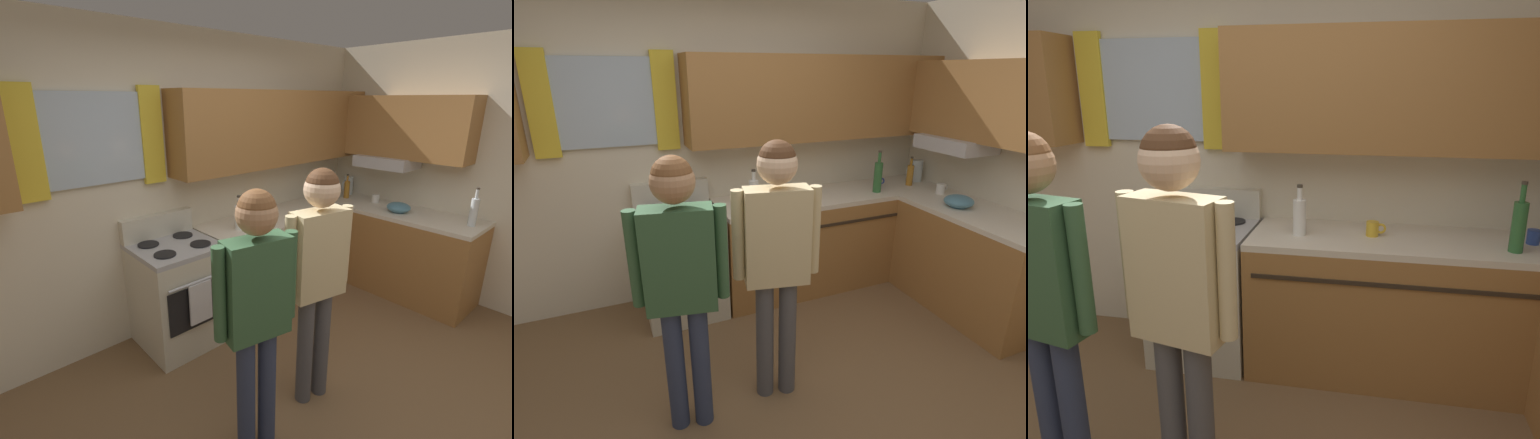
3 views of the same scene
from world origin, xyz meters
TOP-DOWN VIEW (x-y plane):
  - ground_plane at (0.00, 0.00)m, footprint 12.00×12.00m
  - back_wall_unit at (0.09, 1.82)m, footprint 4.60×0.42m
  - kitchen_counter_run at (1.47, 1.20)m, footprint 2.25×1.88m
  - stove_oven at (-0.29, 1.54)m, footprint 0.65×0.67m
  - bottle_milk_white at (0.35, 1.49)m, footprint 0.08×0.08m
  - bottle_wine_green at (1.57, 1.41)m, footprint 0.08×0.08m
  - bottle_oil_amber at (2.02, 1.49)m, footprint 0.06×0.06m
  - mug_cobalt_blue at (1.71, 1.58)m, footprint 0.11×0.07m
  - mug_mustard_yellow at (0.79, 1.55)m, footprint 0.12×0.08m
  - mug_ceramic_white at (2.09, 1.14)m, footprint 0.13×0.08m
  - water_pitcher at (2.18, 1.58)m, footprint 0.19×0.11m
  - mixing_bowl at (1.93, 0.78)m, footprint 0.24×0.24m
  - adult_left at (-0.51, 0.31)m, footprint 0.50×0.22m
  - adult_in_plaid at (0.06, 0.35)m, footprint 0.50×0.23m

SIDE VIEW (x-z plane):
  - ground_plane at x=0.00m, z-range 0.00..0.00m
  - kitchen_counter_run at x=1.47m, z-range 0.00..0.90m
  - stove_oven at x=-0.29m, z-range -0.08..1.02m
  - mug_cobalt_blue at x=1.71m, z-range 0.90..0.99m
  - mug_mustard_yellow at x=0.79m, z-range 0.90..0.99m
  - mixing_bowl at x=1.93m, z-range 0.90..1.00m
  - mug_ceramic_white at x=2.09m, z-range 0.90..1.00m
  - bottle_oil_amber at x=2.02m, z-range 0.87..1.15m
  - water_pitcher at x=2.18m, z-range 0.90..1.12m
  - adult_left at x=-0.51m, z-range 0.21..1.83m
  - bottle_milk_white at x=0.35m, z-range 0.86..1.18m
  - adult_in_plaid at x=0.06m, z-range 0.21..1.86m
  - bottle_wine_green at x=1.57m, z-range 0.85..1.25m
  - back_wall_unit at x=0.09m, z-range 0.18..2.78m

